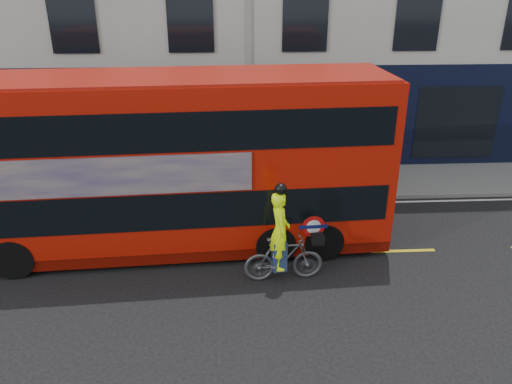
{
  "coord_description": "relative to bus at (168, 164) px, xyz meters",
  "views": [
    {
      "loc": [
        -0.7,
        -10.26,
        7.01
      ],
      "look_at": [
        -0.02,
        2.53,
        1.43
      ],
      "focal_mm": 35.0,
      "sensor_mm": 36.0,
      "label": 1
    }
  ],
  "objects": [
    {
      "name": "ground",
      "position": [
        2.37,
        -2.2,
        -2.44
      ],
      "size": [
        120.0,
        120.0,
        0.0
      ],
      "primitive_type": "plane",
      "color": "black",
      "rests_on": "ground"
    },
    {
      "name": "pavement",
      "position": [
        2.37,
        4.3,
        -2.38
      ],
      "size": [
        60.0,
        3.0,
        0.12
      ],
      "primitive_type": "cube",
      "color": "slate",
      "rests_on": "ground"
    },
    {
      "name": "kerb",
      "position": [
        2.37,
        2.8,
        -2.37
      ],
      "size": [
        60.0,
        0.12,
        0.13
      ],
      "primitive_type": "cube",
      "color": "slate",
      "rests_on": "ground"
    },
    {
      "name": "road_edge_line",
      "position": [
        2.37,
        2.5,
        -2.43
      ],
      "size": [
        58.0,
        0.1,
        0.01
      ],
      "primitive_type": "cube",
      "color": "silver",
      "rests_on": "ground"
    },
    {
      "name": "lane_dashes",
      "position": [
        2.37,
        -0.7,
        -2.43
      ],
      "size": [
        58.0,
        0.12,
        0.01
      ],
      "primitive_type": null,
      "color": "gold",
      "rests_on": "ground"
    },
    {
      "name": "bus",
      "position": [
        0.0,
        0.0,
        0.0
      ],
      "size": [
        11.93,
        3.34,
        4.76
      ],
      "rotation": [
        0.0,
        0.0,
        0.06
      ],
      "color": "#AE1306",
      "rests_on": "ground"
    },
    {
      "name": "cyclist",
      "position": [
        2.88,
        -1.91,
        -1.56
      ],
      "size": [
        2.0,
        0.75,
        2.61
      ],
      "rotation": [
        0.0,
        0.0,
        0.06
      ],
      "color": "#4C4F52",
      "rests_on": "ground"
    }
  ]
}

